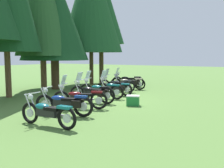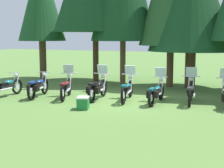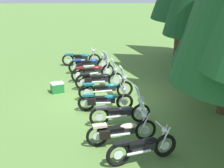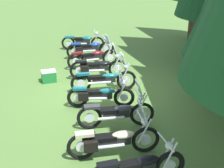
% 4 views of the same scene
% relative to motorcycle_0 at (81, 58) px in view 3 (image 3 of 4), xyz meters
% --- Properties ---
extents(ground_plane, '(80.00, 80.00, 0.00)m').
position_rel_motorcycle_0_xyz_m(ground_plane, '(5.00, 1.19, -0.45)').
color(ground_plane, '#547A38').
extents(motorcycle_0, '(0.65, 2.16, 0.99)m').
position_rel_motorcycle_0_xyz_m(motorcycle_0, '(0.00, 0.00, 0.00)').
color(motorcycle_0, black).
rests_on(motorcycle_0, ground_plane).
extents(motorcycle_1, '(0.85, 2.19, 1.02)m').
position_rel_motorcycle_0_xyz_m(motorcycle_1, '(1.32, 0.47, 0.01)').
color(motorcycle_1, black).
rests_on(motorcycle_1, ground_plane).
extents(motorcycle_2, '(1.08, 2.13, 1.37)m').
position_rel_motorcycle_0_xyz_m(motorcycle_2, '(2.54, 0.77, 0.02)').
color(motorcycle_2, black).
rests_on(motorcycle_2, ground_plane).
extents(motorcycle_3, '(0.81, 2.25, 1.39)m').
position_rel_motorcycle_0_xyz_m(motorcycle_3, '(3.87, 1.04, 0.04)').
color(motorcycle_3, black).
rests_on(motorcycle_3, ground_plane).
extents(motorcycle_4, '(0.78, 2.32, 1.37)m').
position_rel_motorcycle_0_xyz_m(motorcycle_4, '(5.05, 1.37, 0.01)').
color(motorcycle_4, black).
rests_on(motorcycle_4, ground_plane).
extents(motorcycle_5, '(0.62, 2.15, 1.35)m').
position_rel_motorcycle_0_xyz_m(motorcycle_5, '(6.29, 1.28, -0.01)').
color(motorcycle_5, black).
rests_on(motorcycle_5, ground_plane).
extents(motorcycle_6, '(0.75, 2.18, 1.36)m').
position_rel_motorcycle_0_xyz_m(motorcycle_6, '(7.49, 1.84, 0.02)').
color(motorcycle_6, black).
rests_on(motorcycle_6, ground_plane).
extents(motorcycle_7, '(0.91, 2.24, 1.36)m').
position_rel_motorcycle_0_xyz_m(motorcycle_7, '(8.85, 1.77, 0.02)').
color(motorcycle_7, black).
rests_on(motorcycle_7, ground_plane).
extents(motorcycle_8, '(0.95, 2.09, 1.01)m').
position_rel_motorcycle_0_xyz_m(motorcycle_8, '(9.89, 2.34, -0.00)').
color(motorcycle_8, black).
rests_on(motorcycle_8, ground_plane).
extents(picnic_cooler, '(0.57, 0.65, 0.44)m').
position_rel_motorcycle_0_xyz_m(picnic_cooler, '(4.24, -0.81, -0.22)').
color(picnic_cooler, '#1E7233').
rests_on(picnic_cooler, ground_plane).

